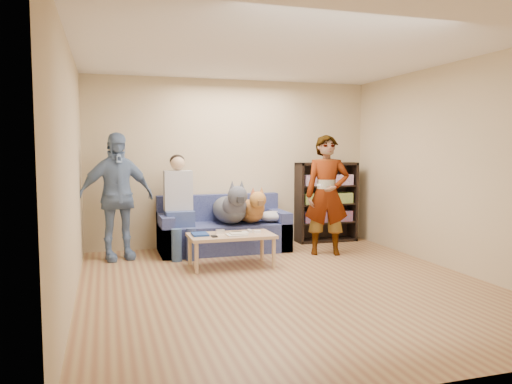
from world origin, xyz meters
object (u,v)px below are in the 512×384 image
object	(u,v)px
person_standing_right	(327,195)
coffee_table	(231,238)
dog_tan	(251,209)
person_standing_left	(116,196)
bookshelf	(326,200)
camera_silver	(220,231)
sofa	(223,232)
dog_gray	(231,208)
notebook_blue	(200,234)
person_seated	(179,201)

from	to	relation	value
person_standing_right	coffee_table	distance (m)	1.61
dog_tan	coffee_table	size ratio (longest dim) A/B	1.05
person_standing_left	coffee_table	size ratio (longest dim) A/B	1.59
bookshelf	dog_tan	bearing A→B (deg)	-164.20
camera_silver	sofa	distance (m)	0.96
person_standing_left	camera_silver	size ratio (longest dim) A/B	15.91
sofa	dog_gray	bearing A→B (deg)	-67.13
person_standing_left	notebook_blue	world-z (taller)	person_standing_left
notebook_blue	dog_gray	xyz separation A→B (m)	(0.61, 0.79, 0.23)
camera_silver	person_standing_right	bearing A→B (deg)	7.06
person_seated	person_standing_right	bearing A→B (deg)	-15.88
dog_tan	bookshelf	xyz separation A→B (m)	(1.41, 0.40, 0.05)
sofa	dog_tan	xyz separation A→B (m)	(0.39, -0.17, 0.35)
dog_gray	dog_tan	xyz separation A→B (m)	(0.31, 0.02, -0.04)
sofa	bookshelf	distance (m)	1.86
camera_silver	sofa	size ratio (longest dim) A/B	0.06
person_standing_left	coffee_table	world-z (taller)	person_standing_left
camera_silver	dog_tan	xyz separation A→B (m)	(0.64, 0.74, 0.18)
person_seated	coffee_table	xyz separation A→B (m)	(0.54, -0.90, -0.40)
dog_tan	camera_silver	bearing A→B (deg)	-130.56
person_standing_right	person_seated	world-z (taller)	person_standing_right
notebook_blue	coffee_table	distance (m)	0.41
person_standing_left	bookshelf	distance (m)	3.37
bookshelf	person_standing_right	bearing A→B (deg)	-114.28
coffee_table	bookshelf	xyz separation A→B (m)	(1.93, 1.26, 0.31)
camera_silver	sofa	xyz separation A→B (m)	(0.25, 0.91, -0.16)
person_seated	sofa	bearing A→B (deg)	10.71
sofa	bookshelf	size ratio (longest dim) A/B	1.46
person_standing_left	person_standing_right	bearing A→B (deg)	-24.04
camera_silver	person_seated	world-z (taller)	person_seated
person_seated	dog_gray	bearing A→B (deg)	-4.44
dog_gray	coffee_table	bearing A→B (deg)	-103.69
camera_silver	notebook_blue	bearing A→B (deg)	-165.96
person_standing_left	person_seated	size ratio (longest dim) A/B	1.19
person_standing_left	camera_silver	bearing A→B (deg)	-43.22
notebook_blue	dog_tan	size ratio (longest dim) A/B	0.23
person_seated	coffee_table	bearing A→B (deg)	-59.02
notebook_blue	coffee_table	size ratio (longest dim) A/B	0.24
notebook_blue	camera_silver	size ratio (longest dim) A/B	2.36
person_standing_left	camera_silver	world-z (taller)	person_standing_left
notebook_blue	coffee_table	xyz separation A→B (m)	(0.40, -0.05, -0.06)
sofa	dog_gray	world-z (taller)	dog_gray
person_seated	dog_gray	distance (m)	0.76
person_standing_left	dog_gray	size ratio (longest dim) A/B	1.37
person_seated	camera_silver	bearing A→B (deg)	-61.67
person_standing_right	sofa	size ratio (longest dim) A/B	0.91
sofa	dog_tan	bearing A→B (deg)	-23.06
person_standing_right	dog_gray	world-z (taller)	person_standing_right
person_seated	bookshelf	bearing A→B (deg)	8.30
person_standing_left	notebook_blue	xyz separation A→B (m)	(1.01, -0.80, -0.44)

